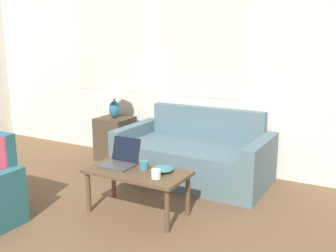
{
  "coord_description": "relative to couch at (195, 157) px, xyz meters",
  "views": [
    {
      "loc": [
        2.66,
        -0.36,
        1.63
      ],
      "look_at": [
        0.74,
        3.07,
        0.75
      ],
      "focal_mm": 42.0,
      "sensor_mm": 36.0,
      "label": 1
    }
  ],
  "objects": [
    {
      "name": "wall_back",
      "position": [
        -0.78,
        0.48,
        1.05
      ],
      "size": [
        6.88,
        0.06,
        2.6
      ],
      "color": "white",
      "rests_on": "ground_plane"
    },
    {
      "name": "couch",
      "position": [
        0.0,
        0.0,
        0.0
      ],
      "size": [
        1.73,
        0.92,
        0.8
      ],
      "color": "slate",
      "rests_on": "ground_plane"
    },
    {
      "name": "side_table",
      "position": [
        -1.28,
        0.16,
        0.03
      ],
      "size": [
        0.43,
        0.43,
        0.58
      ],
      "color": "#4C3D2D",
      "rests_on": "ground_plane"
    },
    {
      "name": "table_lamp",
      "position": [
        -1.28,
        0.16,
        0.67
      ],
      "size": [
        0.38,
        0.38,
        0.48
      ],
      "color": "teal",
      "rests_on": "side_table"
    },
    {
      "name": "coffee_table",
      "position": [
        -0.06,
        -1.13,
        0.11
      ],
      "size": [
        0.96,
        0.49,
        0.42
      ],
      "color": "brown",
      "rests_on": "ground_plane"
    },
    {
      "name": "laptop",
      "position": [
        -0.29,
        -1.07,
        0.22
      ],
      "size": [
        0.31,
        0.31,
        0.25
      ],
      "color": "#47474C",
      "rests_on": "coffee_table"
    },
    {
      "name": "cup_navy",
      "position": [
        0.2,
        -1.22,
        0.21
      ],
      "size": [
        0.09,
        0.09,
        0.08
      ],
      "color": "white",
      "rests_on": "coffee_table"
    },
    {
      "name": "cup_yellow",
      "position": [
        -0.02,
        -1.08,
        0.21
      ],
      "size": [
        0.09,
        0.09,
        0.09
      ],
      "color": "teal",
      "rests_on": "coffee_table"
    },
    {
      "name": "snack_bowl",
      "position": [
        0.16,
        -1.04,
        0.2
      ],
      "size": [
        0.2,
        0.2,
        0.06
      ],
      "color": "teal",
      "rests_on": "coffee_table"
    }
  ]
}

